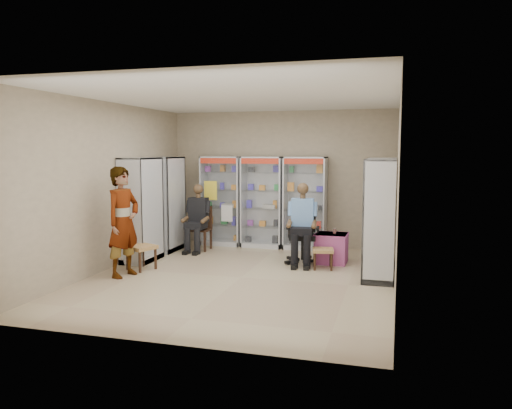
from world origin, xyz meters
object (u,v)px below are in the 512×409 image
(cabinet_back_left, at_px, (222,201))
(cabinet_left_far, at_px, (166,204))
(cabinet_right_near, at_px, (379,220))
(wooden_chair, at_px, (200,228))
(cabinet_back_mid, at_px, (263,202))
(office_chair, at_px, (303,234))
(cabinet_back_right, at_px, (305,203))
(pink_trunk, at_px, (331,248))
(woven_stool_a, at_px, (323,259))
(woven_stool_b, at_px, (142,257))
(standing_man, at_px, (123,222))
(cabinet_left_near, at_px, (141,210))
(seated_shopkeeper, at_px, (303,226))
(cabinet_right_far, at_px, (381,212))

(cabinet_back_left, bearing_deg, cabinet_left_far, -135.00)
(cabinet_right_near, bearing_deg, wooden_chair, 68.36)
(cabinet_back_mid, bearing_deg, office_chair, -49.81)
(cabinet_right_near, bearing_deg, cabinet_back_right, 36.16)
(office_chair, bearing_deg, pink_trunk, 11.78)
(woven_stool_a, xyz_separation_m, woven_stool_b, (-3.14, -0.93, 0.03))
(cabinet_left_far, xyz_separation_m, standing_man, (0.28, -2.24, -0.06))
(cabinet_back_left, distance_m, cabinet_right_near, 4.18)
(cabinet_back_left, relative_size, pink_trunk, 3.42)
(office_chair, xyz_separation_m, woven_stool_a, (0.43, -0.37, -0.38))
(standing_man, bearing_deg, cabinet_left_far, 20.67)
(cabinet_right_near, distance_m, office_chair, 1.72)
(cabinet_back_right, height_order, office_chair, cabinet_back_right)
(cabinet_right_near, height_order, pink_trunk, cabinet_right_near)
(cabinet_right_near, height_order, cabinet_left_far, same)
(wooden_chair, xyz_separation_m, woven_stool_b, (-0.35, -1.94, -0.25))
(cabinet_back_left, bearing_deg, office_chair, -33.03)
(woven_stool_a, bearing_deg, cabinet_left_far, 166.91)
(cabinet_left_far, bearing_deg, cabinet_back_right, 108.19)
(cabinet_back_right, relative_size, wooden_chair, 2.13)
(cabinet_left_near, bearing_deg, cabinet_back_right, 125.65)
(cabinet_back_right, height_order, woven_stool_a, cabinet_back_right)
(cabinet_back_left, relative_size, woven_stool_a, 5.40)
(office_chair, relative_size, pink_trunk, 1.93)
(cabinet_back_right, xyz_separation_m, pink_trunk, (0.73, -1.20, -0.72))
(cabinet_back_mid, relative_size, wooden_chair, 2.13)
(wooden_chair, distance_m, pink_trunk, 2.92)
(seated_shopkeeper, relative_size, woven_stool_a, 3.88)
(cabinet_back_left, bearing_deg, wooden_chair, -108.90)
(seated_shopkeeper, bearing_deg, woven_stool_b, -161.27)
(seated_shopkeeper, xyz_separation_m, woven_stool_b, (-2.71, -1.25, -0.50))
(cabinet_left_far, relative_size, seated_shopkeeper, 1.39)
(cabinet_right_far, distance_m, standing_man, 4.65)
(cabinet_back_left, height_order, standing_man, cabinet_back_left)
(cabinet_right_far, bearing_deg, cabinet_back_right, 55.27)
(cabinet_back_mid, height_order, seated_shopkeeper, cabinet_back_mid)
(woven_stool_a, bearing_deg, office_chair, 139.80)
(standing_man, bearing_deg, cabinet_right_far, -50.47)
(cabinet_back_left, distance_m, woven_stool_b, 2.84)
(cabinet_right_far, xyz_separation_m, cabinet_right_near, (0.00, -1.10, 0.00))
(pink_trunk, bearing_deg, cabinet_back_right, 121.11)
(cabinet_right_near, height_order, seated_shopkeeper, cabinet_right_near)
(cabinet_left_near, relative_size, standing_man, 1.07)
(cabinet_back_left, relative_size, cabinet_right_near, 1.00)
(wooden_chair, xyz_separation_m, office_chair, (2.36, -0.64, 0.10))
(cabinet_back_left, bearing_deg, woven_stool_a, -34.35)
(office_chair, bearing_deg, cabinet_left_near, -173.71)
(cabinet_right_far, distance_m, woven_stool_a, 1.42)
(office_chair, height_order, seated_shopkeeper, seated_shopkeeper)
(office_chair, distance_m, standing_man, 3.31)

